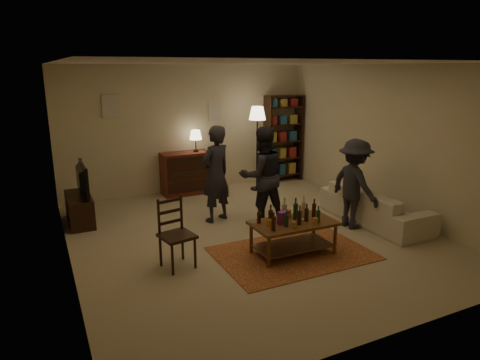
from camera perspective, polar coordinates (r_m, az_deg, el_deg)
floor at (r=7.01m, az=1.64°, el=-7.32°), size 6.00×6.00×0.00m
room_shell at (r=9.08m, az=-10.80°, el=9.34°), size 6.00×6.00×6.00m
rug at (r=6.38m, az=7.01°, el=-9.67°), size 2.20×1.50×0.01m
coffee_table at (r=6.22m, az=7.03°, el=-6.13°), size 1.22×0.68×0.83m
dining_chair at (r=5.86m, az=-8.70°, el=-6.68°), size 0.49×0.49×0.97m
tv_stand at (r=7.91m, az=-20.66°, el=-2.74°), size 0.40×1.00×1.06m
dresser at (r=9.18m, az=-7.22°, el=1.06°), size 1.00×0.50×1.36m
bookshelf at (r=10.15m, az=5.76°, el=5.63°), size 0.90×0.34×2.02m
floor_lamp at (r=9.25m, az=2.32°, el=8.10°), size 0.36×0.36×1.83m
sofa at (r=7.82m, az=17.55°, el=-3.28°), size 0.81×2.08×0.61m
person_left at (r=7.41m, az=-3.27°, el=0.78°), size 0.72×0.60×1.69m
person_right at (r=7.32m, az=2.94°, el=0.58°), size 0.85×0.68×1.69m
person_by_sofa at (r=7.36m, az=15.02°, el=-0.53°), size 0.61×1.00×1.51m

